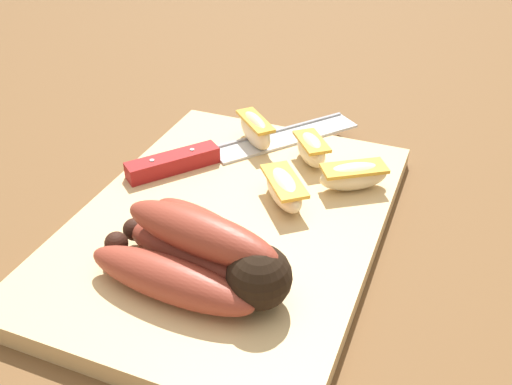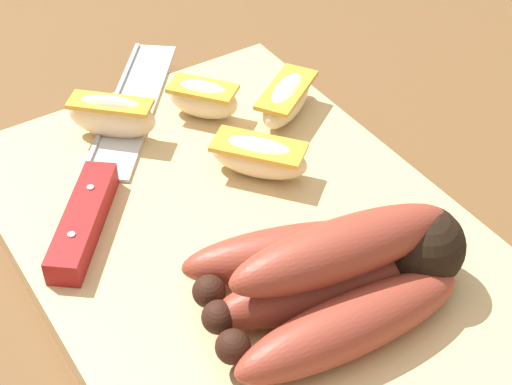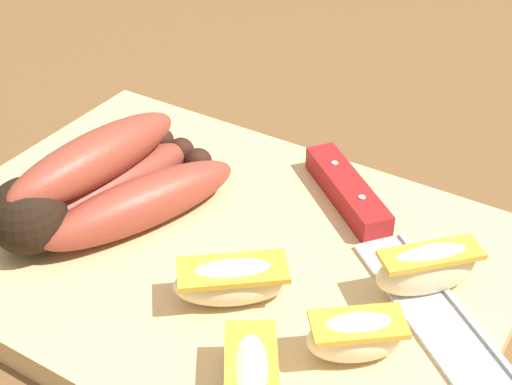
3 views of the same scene
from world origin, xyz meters
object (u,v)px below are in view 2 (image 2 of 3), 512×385
at_px(apple_wedge_far, 112,116).
at_px(banana_bunch, 342,273).
at_px(apple_wedge_extra, 203,98).
at_px(apple_wedge_middle, 286,99).
at_px(chefs_knife, 102,176).
at_px(apple_wedge_near, 259,157).

bearing_deg(apple_wedge_far, banana_bunch, 11.21).
distance_m(banana_bunch, apple_wedge_extra, 0.21).
distance_m(apple_wedge_middle, apple_wedge_far, 0.13).
height_order(apple_wedge_middle, apple_wedge_far, apple_wedge_far).
distance_m(chefs_knife, apple_wedge_near, 0.11).
distance_m(banana_bunch, apple_wedge_far, 0.23).
xyz_separation_m(apple_wedge_near, apple_wedge_far, (-0.10, -0.07, 0.00)).
xyz_separation_m(apple_wedge_near, apple_wedge_middle, (-0.05, 0.06, -0.00)).
xyz_separation_m(chefs_knife, apple_wedge_far, (-0.04, 0.03, 0.01)).
bearing_deg(apple_wedge_far, apple_wedge_near, 35.34).
relative_size(banana_bunch, apple_wedge_far, 2.67).
bearing_deg(apple_wedge_extra, banana_bunch, -7.10).
distance_m(banana_bunch, chefs_knife, 0.19).
relative_size(apple_wedge_far, apple_wedge_extra, 1.07).
bearing_deg(apple_wedge_near, apple_wedge_extra, 178.52).
relative_size(chefs_knife, apple_wedge_far, 3.77).
height_order(apple_wedge_far, apple_wedge_extra, apple_wedge_far).
relative_size(apple_wedge_near, apple_wedge_middle, 0.99).
relative_size(apple_wedge_near, apple_wedge_far, 1.15).
distance_m(apple_wedge_near, apple_wedge_far, 0.12).
relative_size(banana_bunch, apple_wedge_middle, 2.29).
xyz_separation_m(apple_wedge_far, apple_wedge_extra, (0.01, 0.07, -0.00)).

